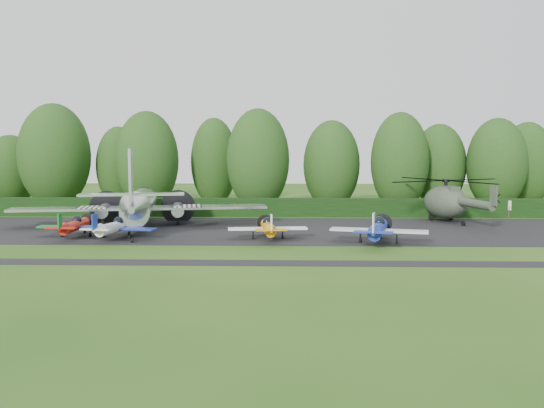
{
  "coord_description": "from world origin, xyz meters",
  "views": [
    {
      "loc": [
        6.4,
        -45.62,
        7.77
      ],
      "look_at": [
        4.84,
        9.3,
        2.5
      ],
      "focal_mm": 40.0,
      "sensor_mm": 36.0,
      "label": 1
    }
  ],
  "objects_px": {
    "light_plane_red": "(75,226)",
    "sign_board": "(522,206)",
    "helicopter": "(446,199)",
    "light_plane_orange": "(268,227)",
    "light_plane_blue": "(378,229)",
    "transport_plane": "(139,205)",
    "light_plane_white": "(115,227)"
  },
  "relations": [
    {
      "from": "light_plane_orange",
      "to": "light_plane_blue",
      "type": "relative_size",
      "value": 0.86
    },
    {
      "from": "light_plane_white",
      "to": "light_plane_orange",
      "type": "distance_m",
      "value": 12.73
    },
    {
      "from": "light_plane_white",
      "to": "light_plane_blue",
      "type": "xyz_separation_m",
      "value": [
        21.51,
        -1.87,
        0.18
      ]
    },
    {
      "from": "transport_plane",
      "to": "helicopter",
      "type": "bearing_deg",
      "value": 20.65
    },
    {
      "from": "light_plane_white",
      "to": "helicopter",
      "type": "height_order",
      "value": "helicopter"
    },
    {
      "from": "light_plane_orange",
      "to": "light_plane_blue",
      "type": "height_order",
      "value": "light_plane_blue"
    },
    {
      "from": "transport_plane",
      "to": "sign_board",
      "type": "bearing_deg",
      "value": 23.6
    },
    {
      "from": "transport_plane",
      "to": "light_plane_white",
      "type": "distance_m",
      "value": 7.15
    },
    {
      "from": "light_plane_white",
      "to": "light_plane_blue",
      "type": "bearing_deg",
      "value": -17.34
    },
    {
      "from": "helicopter",
      "to": "sign_board",
      "type": "relative_size",
      "value": 4.74
    },
    {
      "from": "light_plane_orange",
      "to": "helicopter",
      "type": "bearing_deg",
      "value": 41.64
    },
    {
      "from": "light_plane_blue",
      "to": "sign_board",
      "type": "height_order",
      "value": "light_plane_blue"
    },
    {
      "from": "helicopter",
      "to": "sign_board",
      "type": "height_order",
      "value": "helicopter"
    },
    {
      "from": "light_plane_red",
      "to": "light_plane_blue",
      "type": "height_order",
      "value": "light_plane_blue"
    },
    {
      "from": "light_plane_blue",
      "to": "transport_plane",
      "type": "bearing_deg",
      "value": 143.72
    },
    {
      "from": "light_plane_blue",
      "to": "sign_board",
      "type": "relative_size",
      "value": 2.41
    },
    {
      "from": "light_plane_red",
      "to": "helicopter",
      "type": "height_order",
      "value": "helicopter"
    },
    {
      "from": "light_plane_red",
      "to": "light_plane_orange",
      "type": "xyz_separation_m",
      "value": [
        16.44,
        -0.71,
        0.01
      ]
    },
    {
      "from": "light_plane_red",
      "to": "light_plane_orange",
      "type": "bearing_deg",
      "value": -2.86
    },
    {
      "from": "transport_plane",
      "to": "helicopter",
      "type": "distance_m",
      "value": 30.81
    },
    {
      "from": "light_plane_blue",
      "to": "helicopter",
      "type": "distance_m",
      "value": 17.17
    },
    {
      "from": "light_plane_blue",
      "to": "sign_board",
      "type": "xyz_separation_m",
      "value": [
        18.3,
        18.44,
        0.04
      ]
    },
    {
      "from": "light_plane_red",
      "to": "sign_board",
      "type": "distance_m",
      "value": 46.27
    },
    {
      "from": "light_plane_white",
      "to": "sign_board",
      "type": "height_order",
      "value": "light_plane_white"
    },
    {
      "from": "light_plane_red",
      "to": "light_plane_blue",
      "type": "xyz_separation_m",
      "value": [
        25.23,
        -2.74,
        0.19
      ]
    },
    {
      "from": "transport_plane",
      "to": "sign_board",
      "type": "height_order",
      "value": "transport_plane"
    },
    {
      "from": "light_plane_white",
      "to": "light_plane_blue",
      "type": "relative_size",
      "value": 0.86
    },
    {
      "from": "helicopter",
      "to": "light_plane_orange",
      "type": "bearing_deg",
      "value": -130.93
    },
    {
      "from": "transport_plane",
      "to": "light_plane_red",
      "type": "bearing_deg",
      "value": -112.56
    },
    {
      "from": "transport_plane",
      "to": "light_plane_orange",
      "type": "relative_size",
      "value": 3.52
    },
    {
      "from": "light_plane_orange",
      "to": "sign_board",
      "type": "xyz_separation_m",
      "value": [
        27.08,
        16.41,
        0.22
      ]
    },
    {
      "from": "light_plane_orange",
      "to": "light_plane_white",
      "type": "bearing_deg",
      "value": -172.83
    }
  ]
}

